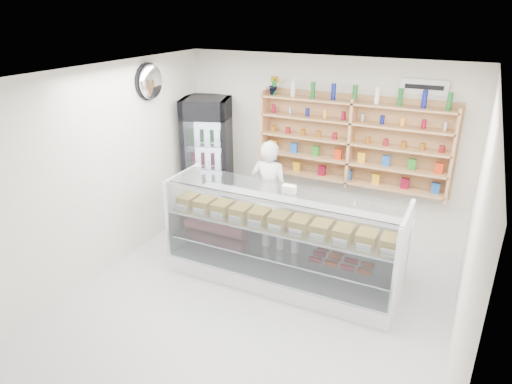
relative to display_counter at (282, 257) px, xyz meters
The scene contains 8 objects.
room 1.31m from the display_counter, 95.89° to the right, with size 5.00×5.00×5.00m.
display_counter is the anchor object (origin of this frame).
shop_worker 1.29m from the display_counter, 122.91° to the left, with size 0.59×0.39×1.63m, color white.
drinks_cooler 2.45m from the display_counter, 145.42° to the left, with size 0.95×0.94×2.09m.
wall_shelving 2.01m from the display_counter, 74.82° to the left, with size 2.84×0.28×1.33m.
potted_plant 2.64m from the display_counter, 118.43° to the left, with size 0.16×0.13×0.29m, color #1E6626.
security_mirror 3.10m from the display_counter, 169.98° to the left, with size 0.15×0.50×0.50m, color silver.
wall_sign 2.98m from the display_counter, 51.70° to the left, with size 0.62×0.03×0.20m, color white.
Camera 1 is at (2.10, -4.08, 3.48)m, focal length 32.00 mm.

